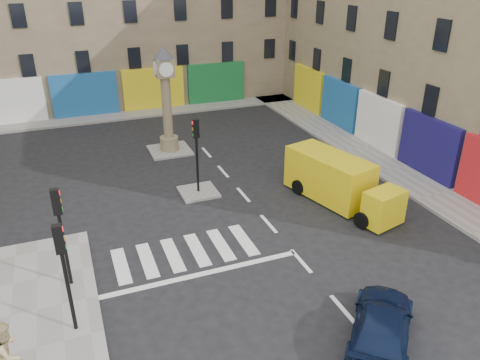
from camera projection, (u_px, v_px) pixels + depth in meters
ground at (314, 276)px, 17.13m from camera, size 120.00×120.00×0.00m
sidewalk_right at (358, 149)px, 28.38m from camera, size 2.60×30.00×0.15m
sidewalk_far at (117, 115)px, 34.48m from camera, size 32.00×2.40×0.15m
island_near at (198, 192)px, 23.19m from camera, size 1.80×1.80×0.12m
island_far at (170, 150)px, 28.24m from camera, size 2.40×2.40×0.12m
building_right at (465, 7)px, 27.06m from camera, size 10.00×30.00×16.00m
traffic_light_left_near at (63, 262)px, 13.45m from camera, size 0.28×0.22×3.70m
traffic_light_left_far at (60, 223)px, 15.47m from camera, size 0.28×0.22×3.70m
traffic_light_island at (196, 144)px, 22.10m from camera, size 0.28×0.22×3.70m
clock_pillar at (166, 94)px, 26.74m from camera, size 1.20×1.20×6.10m
navy_sedan at (381, 325)px, 13.96m from camera, size 4.09×4.27×1.22m
yellow_van at (338, 181)px, 21.92m from camera, size 3.24×6.27×2.19m
pedestrian_tan at (9, 352)px, 12.31m from camera, size 1.01×1.15×1.98m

